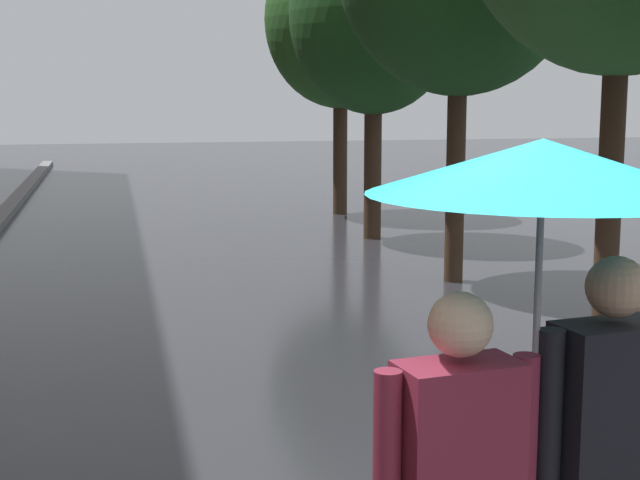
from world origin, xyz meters
The scene contains 3 objects.
street_tree_3 centered at (2.73, 11.43, 3.44)m, with size 2.60×2.60×5.00m.
street_tree_4 centered at (2.94, 14.43, 3.57)m, with size 2.79×2.79×5.21m.
couple_under_umbrella centered at (0.13, 0.12, 1.43)m, with size 1.17×1.15×2.14m.
Camera 1 is at (-1.23, -2.66, 2.29)m, focal length 52.75 mm.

